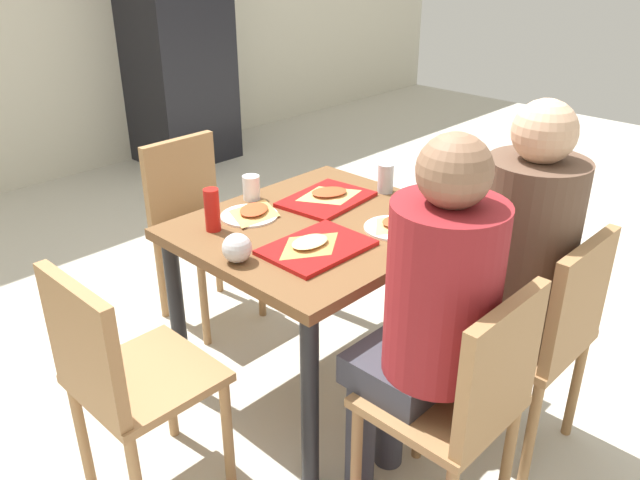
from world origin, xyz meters
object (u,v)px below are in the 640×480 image
at_px(tray_red_far, 326,199).
at_px(plastic_cup_a, 251,188).
at_px(chair_near_left, 464,398).
at_px(pizza_slice_a, 310,243).
at_px(chair_near_right, 543,329).
at_px(paper_plate_near_edge, 394,228).
at_px(drink_fridge, 177,40).
at_px(pizza_slice_c, 254,211).
at_px(condiment_bottle, 212,210).
at_px(soda_can, 386,178).
at_px(foil_bundle, 237,248).
at_px(pizza_slice_d, 396,222).
at_px(person_in_brown_jacket, 515,251).
at_px(plastic_cup_b, 402,237).
at_px(tray_red_near, 317,248).
at_px(chair_far_side, 196,216).
at_px(main_table, 320,247).
at_px(pizza_slice_b, 329,193).
at_px(paper_plate_center, 249,215).
at_px(person_in_red, 430,307).
at_px(chair_left_end, 121,374).

height_order(tray_red_far, plastic_cup_a, plastic_cup_a).
height_order(chair_near_left, tray_red_far, chair_near_left).
relative_size(pizza_slice_a, plastic_cup_a, 2.13).
distance_m(chair_near_right, pizza_slice_a, 0.84).
relative_size(paper_plate_near_edge, drink_fridge, 0.12).
height_order(pizza_slice_a, pizza_slice_c, pizza_slice_a).
relative_size(paper_plate_near_edge, condiment_bottle, 1.38).
xyz_separation_m(soda_can, foil_bundle, (-0.83, -0.04, -0.01)).
bearing_deg(pizza_slice_d, chair_near_right, -82.54).
bearing_deg(person_in_brown_jacket, plastic_cup_b, 125.66).
distance_m(tray_red_near, plastic_cup_a, 0.54).
distance_m(chair_far_side, plastic_cup_b, 1.21).
relative_size(main_table, pizza_slice_b, 3.82).
xyz_separation_m(chair_near_left, pizza_slice_b, (0.44, 0.95, 0.25)).
bearing_deg(paper_plate_center, main_table, -58.03).
xyz_separation_m(tray_red_far, paper_plate_center, (-0.32, 0.11, -0.00)).
height_order(pizza_slice_d, soda_can, soda_can).
relative_size(tray_red_far, pizza_slice_a, 1.69).
bearing_deg(main_table, drink_fridge, 64.49).
height_order(chair_near_right, drink_fridge, drink_fridge).
height_order(person_in_brown_jacket, pizza_slice_b, person_in_brown_jacket).
xyz_separation_m(main_table, chair_far_side, (0.00, 0.81, -0.12)).
bearing_deg(soda_can, tray_red_far, 156.40).
relative_size(chair_near_left, paper_plate_center, 3.93).
relative_size(paper_plate_center, pizza_slice_d, 1.20).
bearing_deg(paper_plate_near_edge, chair_far_side, 97.99).
xyz_separation_m(main_table, pizza_slice_c, (-0.13, 0.23, 0.12)).
xyz_separation_m(person_in_red, tray_red_near, (0.07, 0.52, -0.02)).
distance_m(main_table, chair_near_left, 0.86).
bearing_deg(person_in_red, paper_plate_near_edge, 48.02).
height_order(chair_far_side, pizza_slice_c, chair_far_side).
distance_m(chair_near_left, pizza_slice_b, 1.07).
height_order(paper_plate_near_edge, plastic_cup_b, plastic_cup_b).
height_order(main_table, pizza_slice_d, pizza_slice_d).
relative_size(main_table, tray_red_near, 2.72).
xyz_separation_m(pizza_slice_a, condiment_bottle, (-0.13, 0.37, 0.06)).
height_order(person_in_brown_jacket, soda_can, person_in_brown_jacket).
xyz_separation_m(pizza_slice_a, pizza_slice_c, (0.06, 0.37, -0.01)).
bearing_deg(chair_left_end, condiment_bottle, 23.00).
xyz_separation_m(main_table, tray_red_near, (-0.17, -0.15, 0.11)).
distance_m(plastic_cup_b, drink_fridge, 3.48).
xyz_separation_m(main_table, pizza_slice_d, (0.17, -0.23, 0.12)).
distance_m(paper_plate_center, drink_fridge, 3.03).
height_order(main_table, chair_far_side, chair_far_side).
relative_size(chair_near_right, pizza_slice_d, 4.72).
distance_m(soda_can, foil_bundle, 0.83).
bearing_deg(tray_red_near, plastic_cup_b, -47.53).
relative_size(chair_left_end, paper_plate_center, 3.93).
relative_size(person_in_brown_jacket, drink_fridge, 0.67).
distance_m(chair_left_end, pizza_slice_b, 1.11).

